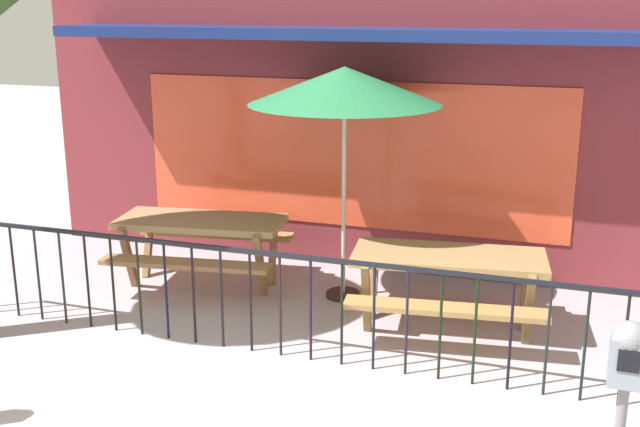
{
  "coord_description": "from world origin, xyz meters",
  "views": [
    {
      "loc": [
        2.5,
        -4.02,
        3.08
      ],
      "look_at": [
        0.38,
        2.31,
        1.24
      ],
      "focal_mm": 43.6,
      "sensor_mm": 36.0,
      "label": 1
    }
  ],
  "objects_px": {
    "picnic_table_right": "(448,270)",
    "patio_umbrella": "(345,87)",
    "parking_meter_far": "(625,383)",
    "picnic_table_left": "(201,233)"
  },
  "relations": [
    {
      "from": "picnic_table_left",
      "to": "picnic_table_right",
      "type": "relative_size",
      "value": 1.01
    },
    {
      "from": "picnic_table_left",
      "to": "picnic_table_right",
      "type": "height_order",
      "value": "same"
    },
    {
      "from": "parking_meter_far",
      "to": "picnic_table_left",
      "type": "bearing_deg",
      "value": 141.06
    },
    {
      "from": "picnic_table_left",
      "to": "parking_meter_far",
      "type": "distance_m",
      "value": 5.39
    },
    {
      "from": "patio_umbrella",
      "to": "parking_meter_far",
      "type": "bearing_deg",
      "value": -53.81
    },
    {
      "from": "picnic_table_right",
      "to": "parking_meter_far",
      "type": "distance_m",
      "value": 3.37
    },
    {
      "from": "picnic_table_right",
      "to": "patio_umbrella",
      "type": "distance_m",
      "value": 2.09
    },
    {
      "from": "picnic_table_right",
      "to": "patio_umbrella",
      "type": "bearing_deg",
      "value": 156.43
    },
    {
      "from": "picnic_table_left",
      "to": "patio_umbrella",
      "type": "distance_m",
      "value": 2.28
    },
    {
      "from": "picnic_table_left",
      "to": "parking_meter_far",
      "type": "bearing_deg",
      "value": -38.94
    }
  ]
}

